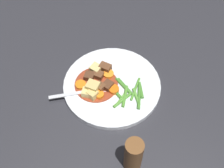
# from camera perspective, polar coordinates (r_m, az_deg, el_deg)

# --- Properties ---
(ground_plane) EXTENTS (3.00, 3.00, 0.00)m
(ground_plane) POSITION_cam_1_polar(r_m,az_deg,el_deg) (0.84, -0.00, -0.59)
(ground_plane) COLOR #2D2D33
(dinner_plate) EXTENTS (0.27, 0.27, 0.01)m
(dinner_plate) POSITION_cam_1_polar(r_m,az_deg,el_deg) (0.83, -0.00, -0.30)
(dinner_plate) COLOR white
(dinner_plate) RESTS_ON ground_plane
(stew_sauce) EXTENTS (0.12, 0.12, 0.00)m
(stew_sauce) POSITION_cam_1_polar(r_m,az_deg,el_deg) (0.82, -3.07, -0.05)
(stew_sauce) COLOR #93381E
(stew_sauce) RESTS_ON dinner_plate
(carrot_slice_0) EXTENTS (0.04, 0.04, 0.01)m
(carrot_slice_0) POSITION_cam_1_polar(r_m,az_deg,el_deg) (0.80, 0.35, -1.10)
(carrot_slice_0) COLOR orange
(carrot_slice_0) RESTS_ON dinner_plate
(carrot_slice_1) EXTENTS (0.04, 0.04, 0.01)m
(carrot_slice_1) POSITION_cam_1_polar(r_m,az_deg,el_deg) (0.82, -6.09, -0.20)
(carrot_slice_1) COLOR orange
(carrot_slice_1) RESTS_ON dinner_plate
(carrot_slice_2) EXTENTS (0.03, 0.03, 0.01)m
(carrot_slice_2) POSITION_cam_1_polar(r_m,az_deg,el_deg) (0.80, -2.45, -2.14)
(carrot_slice_2) COLOR orange
(carrot_slice_2) RESTS_ON dinner_plate
(carrot_slice_3) EXTENTS (0.03, 0.03, 0.01)m
(carrot_slice_3) POSITION_cam_1_polar(r_m,az_deg,el_deg) (0.84, -0.70, 1.91)
(carrot_slice_3) COLOR orange
(carrot_slice_3) RESTS_ON dinner_plate
(potato_chunk_0) EXTENTS (0.04, 0.04, 0.02)m
(potato_chunk_0) POSITION_cam_1_polar(r_m,az_deg,el_deg) (0.84, -3.15, 2.93)
(potato_chunk_0) COLOR #E5CC7A
(potato_chunk_0) RESTS_ON dinner_plate
(potato_chunk_1) EXTENTS (0.04, 0.03, 0.03)m
(potato_chunk_1) POSITION_cam_1_polar(r_m,az_deg,el_deg) (0.80, -3.73, -0.70)
(potato_chunk_1) COLOR #DBBC6B
(potato_chunk_1) RESTS_ON dinner_plate
(potato_chunk_2) EXTENTS (0.03, 0.03, 0.02)m
(potato_chunk_2) POSITION_cam_1_polar(r_m,az_deg,el_deg) (0.80, -4.74, -1.74)
(potato_chunk_2) COLOR #E5CC7A
(potato_chunk_2) RESTS_ON dinner_plate
(potato_chunk_3) EXTENTS (0.03, 0.03, 0.02)m
(potato_chunk_3) POSITION_cam_1_polar(r_m,az_deg,el_deg) (0.79, -3.82, -2.01)
(potato_chunk_3) COLOR #DBBC6B
(potato_chunk_3) RESTS_ON dinner_plate
(meat_chunk_0) EXTENTS (0.03, 0.03, 0.02)m
(meat_chunk_0) POSITION_cam_1_polar(r_m,az_deg,el_deg) (0.83, -2.71, 1.72)
(meat_chunk_0) COLOR brown
(meat_chunk_0) RESTS_ON dinner_plate
(meat_chunk_1) EXTENTS (0.03, 0.03, 0.02)m
(meat_chunk_1) POSITION_cam_1_polar(r_m,az_deg,el_deg) (0.83, -4.47, 1.36)
(meat_chunk_1) COLOR #56331E
(meat_chunk_1) RESTS_ON dinner_plate
(meat_chunk_2) EXTENTS (0.03, 0.03, 0.02)m
(meat_chunk_2) POSITION_cam_1_polar(r_m,az_deg,el_deg) (0.81, -0.85, -0.32)
(meat_chunk_2) COLOR #56331E
(meat_chunk_2) RESTS_ON dinner_plate
(meat_chunk_3) EXTENTS (0.04, 0.03, 0.02)m
(meat_chunk_3) POSITION_cam_1_polar(r_m,az_deg,el_deg) (0.84, -1.34, 3.13)
(meat_chunk_3) COLOR brown
(meat_chunk_3) RESTS_ON dinner_plate
(meat_chunk_4) EXTENTS (0.03, 0.03, 0.02)m
(meat_chunk_4) POSITION_cam_1_polar(r_m,az_deg,el_deg) (0.81, -2.30, -0.59)
(meat_chunk_4) COLOR brown
(meat_chunk_4) RESTS_ON dinner_plate
(green_bean_0) EXTENTS (0.03, 0.05, 0.01)m
(green_bean_0) POSITION_cam_1_polar(r_m,az_deg,el_deg) (0.80, 4.74, -2.44)
(green_bean_0) COLOR #66AD42
(green_bean_0) RESTS_ON dinner_plate
(green_bean_1) EXTENTS (0.02, 0.08, 0.01)m
(green_bean_1) POSITION_cam_1_polar(r_m,az_deg,el_deg) (0.80, 5.29, -2.33)
(green_bean_1) COLOR #4C8E33
(green_bean_1) RESTS_ON dinner_plate
(green_bean_2) EXTENTS (0.01, 0.08, 0.01)m
(green_bean_2) POSITION_cam_1_polar(r_m,az_deg,el_deg) (0.81, 4.57, -0.90)
(green_bean_2) COLOR #599E38
(green_bean_2) RESTS_ON dinner_plate
(green_bean_3) EXTENTS (0.02, 0.07, 0.01)m
(green_bean_3) POSITION_cam_1_polar(r_m,az_deg,el_deg) (0.80, 2.52, -2.39)
(green_bean_3) COLOR #599E38
(green_bean_3) RESTS_ON dinner_plate
(green_bean_4) EXTENTS (0.06, 0.05, 0.01)m
(green_bean_4) POSITION_cam_1_polar(r_m,az_deg,el_deg) (0.81, 2.66, -0.52)
(green_bean_4) COLOR #4C8E33
(green_bean_4) RESTS_ON dinner_plate
(green_bean_5) EXTENTS (0.03, 0.05, 0.01)m
(green_bean_5) POSITION_cam_1_polar(r_m,az_deg,el_deg) (0.81, 5.61, -1.23)
(green_bean_5) COLOR #4C8E33
(green_bean_5) RESTS_ON dinner_plate
(green_bean_6) EXTENTS (0.02, 0.05, 0.01)m
(green_bean_6) POSITION_cam_1_polar(r_m,az_deg,el_deg) (0.79, 1.85, -2.79)
(green_bean_6) COLOR #66AD42
(green_bean_6) RESTS_ON dinner_plate
(green_bean_7) EXTENTS (0.05, 0.04, 0.01)m
(green_bean_7) POSITION_cam_1_polar(r_m,az_deg,el_deg) (0.80, 0.78, -1.59)
(green_bean_7) COLOR #4C8E33
(green_bean_7) RESTS_ON dinner_plate
(green_bean_8) EXTENTS (0.04, 0.06, 0.01)m
(green_bean_8) POSITION_cam_1_polar(r_m,az_deg,el_deg) (0.79, 1.99, -3.18)
(green_bean_8) COLOR #599E38
(green_bean_8) RESTS_ON dinner_plate
(green_bean_9) EXTENTS (0.06, 0.04, 0.01)m
(green_bean_9) POSITION_cam_1_polar(r_m,az_deg,el_deg) (0.82, 2.21, -0.39)
(green_bean_9) COLOR #4C8E33
(green_bean_9) RESTS_ON dinner_plate
(fork) EXTENTS (0.16, 0.10, 0.00)m
(fork) POSITION_cam_1_polar(r_m,az_deg,el_deg) (0.81, -5.67, -1.61)
(fork) COLOR silver
(fork) RESTS_ON dinner_plate
(pepper_mill) EXTENTS (0.04, 0.04, 0.11)m
(pepper_mill) POSITION_cam_1_polar(r_m,az_deg,el_deg) (0.68, 4.17, -13.67)
(pepper_mill) COLOR brown
(pepper_mill) RESTS_ON ground_plane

